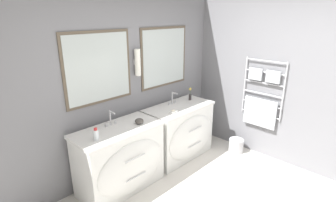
{
  "coord_description": "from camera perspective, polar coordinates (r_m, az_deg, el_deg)",
  "views": [
    {
      "loc": [
        -2.12,
        -1.03,
        2.25
      ],
      "look_at": [
        0.28,
        1.29,
        1.11
      ],
      "focal_mm": 28.0,
      "sensor_mm": 36.0,
      "label": 1
    }
  ],
  "objects": [
    {
      "name": "faucet_right",
      "position": [
        4.14,
        1.07,
        0.62
      ],
      "size": [
        0.17,
        0.12,
        0.2
      ],
      "color": "silver",
      "rests_on": "vanity_right"
    },
    {
      "name": "soap_dish",
      "position": [
        3.8,
        1.11,
        -2.3
      ],
      "size": [
        0.11,
        0.08,
        0.04
      ],
      "color": "white",
      "rests_on": "vanity_right"
    },
    {
      "name": "wall_right",
      "position": [
        4.42,
        18.24,
        5.33
      ],
      "size": [
        0.13,
        3.76,
        2.6
      ],
      "color": "slate",
      "rests_on": "ground_plane"
    },
    {
      "name": "flower_vase",
      "position": [
        4.35,
        4.83,
        1.34
      ],
      "size": [
        0.05,
        0.05,
        0.21
      ],
      "color": "#332D2D",
      "rests_on": "vanity_right"
    },
    {
      "name": "vanity_right",
      "position": [
        4.23,
        2.73,
        -6.64
      ],
      "size": [
        1.13,
        0.63,
        0.86
      ],
      "color": "white",
      "rests_on": "ground_plane"
    },
    {
      "name": "vanity_left",
      "position": [
        3.54,
        -10.15,
        -12.35
      ],
      "size": [
        1.13,
        0.63,
        0.86
      ],
      "color": "white",
      "rests_on": "ground_plane"
    },
    {
      "name": "toiletry_bottle",
      "position": [
        3.1,
        -15.41,
        -7.09
      ],
      "size": [
        0.06,
        0.06,
        0.15
      ],
      "color": "silver",
      "rests_on": "vanity_left"
    },
    {
      "name": "waste_bin",
      "position": [
        4.63,
        14.61,
        -9.28
      ],
      "size": [
        0.24,
        0.24,
        0.22
      ],
      "color": "#B7B7BC",
      "rests_on": "ground_plane"
    },
    {
      "name": "wall_back",
      "position": [
        3.72,
        -9.43,
        3.94
      ],
      "size": [
        5.11,
        0.16,
        2.6
      ],
      "color": "slate",
      "rests_on": "ground_plane"
    },
    {
      "name": "faucet_left",
      "position": [
        3.43,
        -12.34,
        -3.73
      ],
      "size": [
        0.17,
        0.12,
        0.2
      ],
      "color": "silver",
      "rests_on": "vanity_left"
    },
    {
      "name": "amenity_bowl",
      "position": [
        3.45,
        -6.28,
        -4.36
      ],
      "size": [
        0.12,
        0.12,
        0.07
      ],
      "color": "#4C4742",
      "rests_on": "vanity_left"
    }
  ]
}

